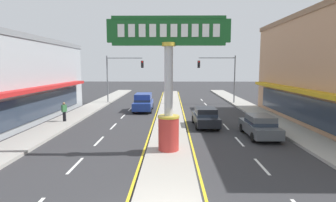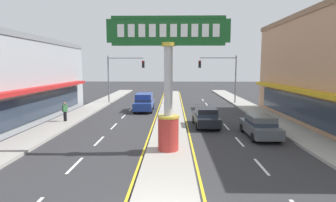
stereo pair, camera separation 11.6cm
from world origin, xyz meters
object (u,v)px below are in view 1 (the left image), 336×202
object	(u,v)px
traffic_light_right_side	(221,71)
sedan_near_right_lane	(205,117)
sedan_near_left_lane	(260,126)
pedestrian_near_kerb	(64,111)
suv_far_right_lane	(143,102)
district_sign	(169,82)
traffic_light_left_side	(121,71)

from	to	relation	value
traffic_light_right_side	sedan_near_right_lane	world-z (taller)	traffic_light_right_side
sedan_near_left_lane	traffic_light_right_side	bearing A→B (deg)	89.02
traffic_light_right_side	sedan_near_right_lane	size ratio (longest dim) A/B	1.43
traffic_light_right_side	pedestrian_near_kerb	xyz separation A→B (m)	(-15.40, -12.34, -3.15)
suv_far_right_lane	traffic_light_right_side	bearing A→B (deg)	31.78
district_sign	sedan_near_right_lane	xyz separation A→B (m)	(2.89, 6.73, -3.19)
district_sign	pedestrian_near_kerb	distance (m)	12.17
pedestrian_near_kerb	traffic_light_right_side	bearing A→B (deg)	38.70
district_sign	traffic_light_right_side	xyz separation A→B (m)	(6.47, 20.09, 0.27)
suv_far_right_lane	sedan_near_left_lane	size ratio (longest dim) A/B	1.07
sedan_near_left_lane	pedestrian_near_kerb	world-z (taller)	pedestrian_near_kerb
suv_far_right_lane	district_sign	bearing A→B (deg)	-78.57
traffic_light_left_side	sedan_near_right_lane	bearing A→B (deg)	-56.12
sedan_near_right_lane	traffic_light_right_side	bearing A→B (deg)	74.99
traffic_light_right_side	pedestrian_near_kerb	world-z (taller)	traffic_light_right_side
district_sign	suv_far_right_lane	distance (m)	14.88
sedan_near_left_lane	district_sign	bearing A→B (deg)	-150.86
district_sign	pedestrian_near_kerb	size ratio (longest dim) A/B	4.49
traffic_light_left_side	pedestrian_near_kerb	xyz separation A→B (m)	(-2.45, -12.92, -3.15)
sedan_near_right_lane	pedestrian_near_kerb	world-z (taller)	pedestrian_near_kerb
district_sign	traffic_light_right_side	size ratio (longest dim) A/B	1.18
traffic_light_right_side	sedan_near_left_lane	size ratio (longest dim) A/B	1.43
sedan_near_left_lane	traffic_light_left_side	bearing A→B (deg)	126.33
traffic_light_left_side	suv_far_right_lane	size ratio (longest dim) A/B	1.34
traffic_light_left_side	traffic_light_right_side	world-z (taller)	same
sedan_near_right_lane	sedan_near_left_lane	size ratio (longest dim) A/B	1.00
district_sign	sedan_near_left_lane	xyz separation A→B (m)	(6.19, 3.45, -3.19)
pedestrian_near_kerb	sedan_near_right_lane	bearing A→B (deg)	-4.98
traffic_light_left_side	sedan_near_right_lane	xyz separation A→B (m)	(9.36, -13.94, -3.46)
traffic_light_left_side	sedan_near_left_lane	bearing A→B (deg)	-53.67
traffic_light_right_side	sedan_near_left_lane	xyz separation A→B (m)	(-0.28, -16.64, -3.46)
district_sign	suv_far_right_lane	bearing A→B (deg)	101.43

